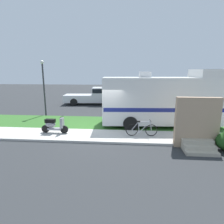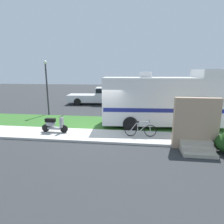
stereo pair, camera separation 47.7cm
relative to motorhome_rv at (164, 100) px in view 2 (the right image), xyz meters
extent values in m
plane|color=#2D3033|center=(-3.85, -1.37, -1.75)|extent=(80.00, 80.00, 0.00)
cube|color=beige|center=(-3.85, -2.57, -1.69)|extent=(24.00, 2.00, 0.12)
cube|color=#336628|center=(-3.85, 0.13, -1.71)|extent=(24.00, 3.40, 0.08)
cube|color=silver|center=(-0.11, -0.01, -0.01)|extent=(7.71, 2.92, 2.87)
cube|color=silver|center=(2.77, 0.18, 1.67)|extent=(1.94, 2.43, 0.50)
cube|color=navy|center=(-0.11, -0.01, -0.44)|extent=(7.56, 2.93, 0.24)
cube|color=black|center=(3.65, 0.23, 0.49)|extent=(0.21, 2.08, 0.90)
cube|color=silver|center=(-1.24, -0.08, 1.60)|extent=(0.74, 0.64, 0.36)
cylinder|color=black|center=(2.16, 1.31, -1.30)|extent=(0.92, 0.34, 0.90)
cylinder|color=black|center=(2.31, -1.03, -1.30)|extent=(0.92, 0.34, 0.90)
cylinder|color=black|center=(-2.26, 1.03, -1.30)|extent=(0.92, 0.34, 0.90)
cylinder|color=black|center=(-2.11, -1.31, -1.30)|extent=(0.92, 0.34, 0.90)
cylinder|color=black|center=(-5.84, -2.44, -1.41)|extent=(0.44, 0.11, 0.44)
cylinder|color=black|center=(-6.95, -2.41, -1.41)|extent=(0.44, 0.11, 0.44)
cube|color=gray|center=(-6.40, -2.43, -1.39)|extent=(0.79, 0.30, 0.10)
cube|color=black|center=(-6.64, -2.42, -0.93)|extent=(0.57, 0.27, 0.20)
ellipsoid|color=gray|center=(-6.64, -2.42, -1.13)|extent=(0.61, 0.32, 0.36)
cube|color=gray|center=(-5.95, -2.44, -1.03)|extent=(0.15, 0.32, 0.56)
cylinder|color=black|center=(-5.95, -2.44, -0.68)|extent=(0.05, 0.50, 0.04)
sphere|color=white|center=(-5.95, -2.44, -0.85)|extent=(0.12, 0.12, 0.12)
torus|color=black|center=(-1.00, -2.51, -1.31)|extent=(0.65, 0.07, 0.65)
torus|color=black|center=(-2.05, -2.55, -1.31)|extent=(0.65, 0.07, 0.65)
cylinder|color=silver|center=(-1.37, -2.52, -1.13)|extent=(0.60, 0.06, 0.67)
cylinder|color=silver|center=(-1.68, -2.54, -1.15)|extent=(0.10, 0.04, 0.60)
cylinder|color=silver|center=(-1.40, -2.52, -0.83)|extent=(0.63, 0.06, 0.09)
cylinder|color=silver|center=(-1.85, -2.54, -1.38)|extent=(0.41, 0.05, 0.18)
cylinder|color=silver|center=(-1.88, -2.54, -1.08)|extent=(0.37, 0.05, 0.47)
cylinder|color=silver|center=(-1.04, -2.51, -1.06)|extent=(0.12, 0.04, 0.51)
cube|color=black|center=(-1.72, -2.54, -0.83)|extent=(0.20, 0.11, 0.06)
cylinder|color=black|center=(-1.08, -2.51, -0.77)|extent=(0.05, 0.52, 0.03)
cube|color=#B7B29E|center=(-2.60, 5.07, -0.73)|extent=(2.45, 2.15, 1.48)
cube|color=black|center=(-2.60, 5.07, -0.29)|extent=(2.33, 2.17, 0.44)
cube|color=#B7B29E|center=(0.02, 4.95, -1.11)|extent=(2.97, 2.18, 0.72)
cylinder|color=black|center=(-2.83, 4.09, -1.37)|extent=(0.77, 0.27, 0.76)
cylinder|color=black|center=(-2.74, 6.06, -1.37)|extent=(0.77, 0.27, 0.76)
cylinder|color=black|center=(0.31, 3.95, -1.37)|extent=(0.77, 0.27, 0.76)
cylinder|color=black|center=(0.40, 5.92, -1.37)|extent=(0.77, 0.27, 0.76)
cube|color=silver|center=(-4.87, 7.98, -0.69)|extent=(2.66, 2.15, 1.55)
cube|color=black|center=(-4.87, 7.98, -0.22)|extent=(2.54, 2.16, 0.44)
cube|color=silver|center=(-7.65, 7.76, -1.08)|extent=(3.22, 2.20, 0.78)
cylinder|color=black|center=(-4.75, 8.93, -1.37)|extent=(0.78, 0.30, 0.76)
cylinder|color=black|center=(-4.60, 7.05, -1.37)|extent=(0.78, 0.30, 0.76)
cylinder|color=black|center=(-8.09, 8.67, -1.37)|extent=(0.78, 0.30, 0.76)
cylinder|color=black|center=(-7.94, 6.80, -1.37)|extent=(0.78, 0.30, 0.76)
cube|color=#B2A893|center=(0.95, -4.17, -1.67)|extent=(1.40, 0.96, 0.16)
cube|color=#B2A893|center=(0.95, -4.01, -1.51)|extent=(1.40, 0.64, 0.16)
cube|color=#B2A893|center=(0.95, -3.85, -1.35)|extent=(1.40, 0.32, 0.16)
cube|color=tan|center=(0.95, -3.54, -0.55)|extent=(2.00, 0.30, 2.40)
cylinder|color=#19722D|center=(1.74, -2.69, -1.52)|extent=(0.06, 0.06, 0.22)
cylinder|color=#19722D|center=(1.74, -2.69, -1.38)|extent=(0.03, 0.03, 0.04)
cylinder|color=black|center=(1.74, -2.69, -1.36)|extent=(0.03, 0.03, 0.02)
cylinder|color=brown|center=(1.75, -3.17, -1.54)|extent=(0.07, 0.07, 0.18)
cylinder|color=brown|center=(1.75, -3.17, -1.43)|extent=(0.03, 0.03, 0.04)
cylinder|color=black|center=(1.75, -3.17, -1.41)|extent=(0.03, 0.03, 0.01)
cylinder|color=#333338|center=(-8.99, 2.23, 0.31)|extent=(0.12, 0.12, 4.12)
sphere|color=silver|center=(-8.99, 2.23, 2.49)|extent=(0.28, 0.28, 0.28)
camera|label=1|loc=(-2.30, -12.34, 1.80)|focal=30.18mm
camera|label=2|loc=(-1.82, -12.29, 1.80)|focal=30.18mm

